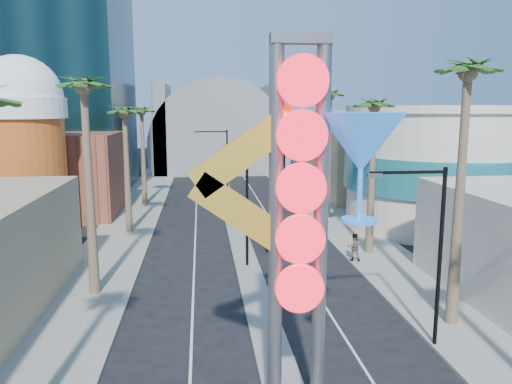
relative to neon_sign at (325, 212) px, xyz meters
name	(u,v)px	position (x,y,z in m)	size (l,w,h in m)	color
sidewalk_west	(132,220)	(-10.32, 32.04, -7.23)	(5.00, 100.00, 0.15)	gray
sidewalk_east	(330,215)	(8.68, 32.04, -7.23)	(5.00, 100.00, 0.15)	gray
median	(231,211)	(-0.82, 35.04, -7.23)	(1.60, 84.00, 0.15)	gray
brick_filler_west	(66,175)	(-16.82, 35.04, -3.31)	(10.00, 10.00, 8.00)	brown
filler_east	(355,152)	(15.18, 45.04, -2.31)	(10.00, 20.00, 10.00)	tan
beer_mug	(23,140)	(-17.82, 27.04, 0.54)	(7.00, 7.00, 14.50)	#BB4818
turquoise_building	(440,167)	(17.18, 27.04, -2.06)	(16.60, 16.60, 10.60)	#C0B4A2
canopy	(218,145)	(-0.82, 69.04, -3.00)	(22.00, 16.00, 22.00)	slate
neon_sign	(325,212)	(0.00, 0.00, 0.00)	(6.53, 2.60, 12.55)	gray
streetlight_0	(255,194)	(-0.27, 17.04, -2.43)	(3.79, 0.25, 8.00)	black
streetlight_1	(222,158)	(-1.36, 41.04, -2.43)	(3.79, 0.25, 8.00)	black
streetlight_2	(430,241)	(5.91, 5.04, -2.47)	(3.45, 0.25, 8.00)	black
palm_1	(84,100)	(-9.82, 13.04, 3.52)	(2.40, 2.40, 12.70)	brown
palm_2	(125,119)	(-9.82, 27.04, 2.17)	(2.40, 2.40, 11.20)	brown
palm_3	(142,117)	(-9.82, 39.04, 2.17)	(2.40, 2.40, 11.20)	brown
palm_5	(467,89)	(8.18, 7.04, 3.96)	(2.40, 2.40, 13.20)	brown
palm_6	(374,115)	(8.18, 19.04, 2.62)	(2.40, 2.40, 11.70)	brown
palm_7	(330,103)	(8.18, 31.04, 3.52)	(2.40, 2.40, 12.70)	brown
red_pickup	(279,237)	(2.08, 21.97, -6.61)	(2.30, 4.98, 1.38)	maroon
pedestrian_b	(354,247)	(6.48, 17.21, -6.21)	(0.92, 0.72, 1.89)	gray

